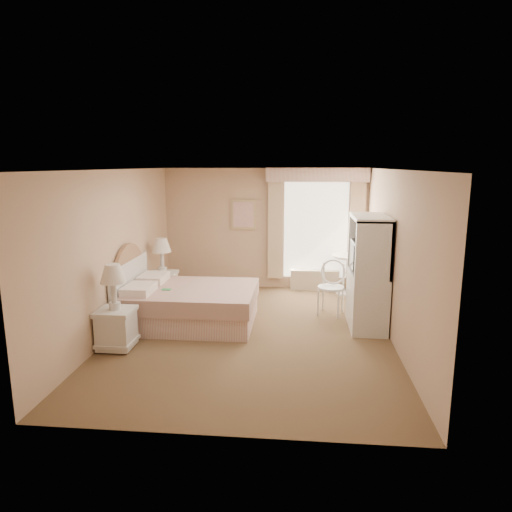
# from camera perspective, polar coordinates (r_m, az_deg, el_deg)

# --- Properties ---
(room) EXTENTS (4.21, 5.51, 2.51)m
(room) POSITION_cam_1_polar(r_m,az_deg,el_deg) (6.83, -0.60, 0.22)
(room) COLOR brown
(room) RESTS_ON ground
(window) EXTENTS (2.05, 0.22, 2.51)m
(window) POSITION_cam_1_polar(r_m,az_deg,el_deg) (9.41, 7.50, 3.76)
(window) COLOR white
(window) RESTS_ON room
(framed_art) EXTENTS (0.52, 0.04, 0.62)m
(framed_art) POSITION_cam_1_polar(r_m,az_deg,el_deg) (9.51, -1.59, 5.20)
(framed_art) COLOR tan
(framed_art) RESTS_ON room
(bed) EXTENTS (2.09, 1.60, 1.41)m
(bed) POSITION_cam_1_polar(r_m,az_deg,el_deg) (7.59, -8.80, -5.85)
(bed) COLOR tan
(bed) RESTS_ON room
(nightstand_near) EXTENTS (0.50, 0.50, 1.21)m
(nightstand_near) POSITION_cam_1_polar(r_m,az_deg,el_deg) (6.76, -17.14, -7.38)
(nightstand_near) COLOR white
(nightstand_near) RESTS_ON room
(nightstand_far) EXTENTS (0.50, 0.50, 1.21)m
(nightstand_far) POSITION_cam_1_polar(r_m,az_deg,el_deg) (8.80, -11.57, -2.77)
(nightstand_far) COLOR white
(nightstand_far) RESTS_ON room
(round_table) EXTENTS (0.76, 0.76, 0.80)m
(round_table) POSITION_cam_1_polar(r_m,az_deg,el_deg) (9.35, 11.72, -1.46)
(round_table) COLOR silver
(round_table) RESTS_ON room
(cafe_chair) EXTENTS (0.57, 0.57, 0.95)m
(cafe_chair) POSITION_cam_1_polar(r_m,az_deg,el_deg) (8.06, 9.46, -3.32)
(cafe_chair) COLOR silver
(cafe_chair) RESTS_ON room
(armoire) EXTENTS (0.54, 1.08, 1.80)m
(armoire) POSITION_cam_1_polar(r_m,az_deg,el_deg) (7.46, 13.81, -3.12)
(armoire) COLOR white
(armoire) RESTS_ON room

